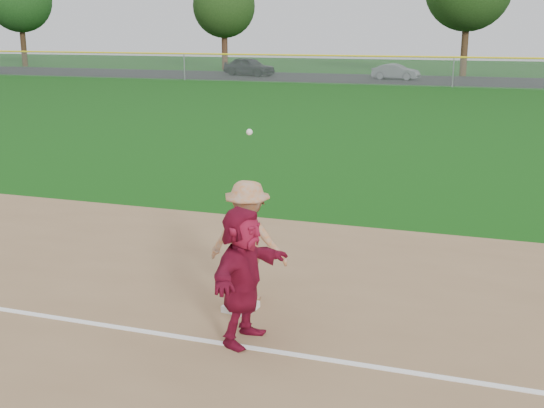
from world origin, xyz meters
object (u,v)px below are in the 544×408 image
(car_left, at_px, (249,66))
(base_runner, at_px, (243,275))
(first_base, at_px, (241,307))
(car_mid, at_px, (396,72))

(car_left, bearing_deg, base_runner, -142.61)
(first_base, bearing_deg, car_mid, 95.82)
(car_left, xyz_separation_m, car_mid, (12.28, -0.43, -0.17))
(base_runner, bearing_deg, car_left, 29.05)
(first_base, height_order, car_mid, car_mid)
(base_runner, bearing_deg, car_mid, 14.91)
(car_left, relative_size, car_mid, 1.24)
(first_base, relative_size, base_runner, 0.23)
(first_base, height_order, car_left, car_left)
(base_runner, relative_size, car_left, 0.40)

